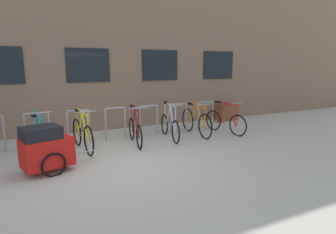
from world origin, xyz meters
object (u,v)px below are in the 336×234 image
(bicycle_silver, at_px, (170,126))
(bike_trailer, at_px, (46,148))
(bicycle_yellow, at_px, (82,134))
(planter_box, at_px, (227,112))
(bicycle_teal, at_px, (39,140))
(bicycle_red, at_px, (225,121))
(bicycle_orange, at_px, (196,122))
(bicycle_maroon, at_px, (135,130))

(bicycle_silver, bearing_deg, bike_trailer, -158.95)
(bicycle_yellow, relative_size, planter_box, 2.49)
(bicycle_teal, height_order, bicycle_red, bicycle_teal)
(bicycle_silver, relative_size, bike_trailer, 1.14)
(bicycle_teal, xyz_separation_m, bike_trailer, (0.09, -1.14, 0.11))
(bicycle_orange, bearing_deg, bicycle_teal, -177.27)
(bicycle_silver, xyz_separation_m, bicycle_red, (1.85, -0.12, -0.01))
(bicycle_silver, bearing_deg, bicycle_yellow, -178.37)
(bicycle_maroon, relative_size, bicycle_yellow, 0.93)
(bicycle_silver, xyz_separation_m, bicycle_maroon, (-1.08, -0.11, -0.00))
(bike_trailer, bearing_deg, planter_box, 23.28)
(bicycle_maroon, bearing_deg, bike_trailer, -152.46)
(bicycle_silver, height_order, bicycle_yellow, same)
(bicycle_silver, height_order, bicycle_maroon, bicycle_maroon)
(bicycle_teal, relative_size, bike_trailer, 1.10)
(bicycle_silver, height_order, bicycle_red, bicycle_silver)
(bicycle_orange, xyz_separation_m, bicycle_yellow, (-3.34, -0.13, -0.00))
(bicycle_teal, relative_size, bicycle_yellow, 0.93)
(bicycle_maroon, distance_m, bicycle_yellow, 1.36)
(bike_trailer, xyz_separation_m, planter_box, (6.47, 2.78, -0.18))
(bicycle_red, height_order, bicycle_maroon, bicycle_maroon)
(bike_trailer, bearing_deg, bicycle_maroon, 27.54)
(bicycle_red, relative_size, bike_trailer, 1.11)
(bicycle_red, bearing_deg, bicycle_maroon, 179.73)
(bicycle_orange, relative_size, bicycle_yellow, 1.05)
(bicycle_silver, distance_m, planter_box, 3.49)
(bicycle_teal, bearing_deg, bicycle_maroon, 0.81)
(bicycle_silver, distance_m, bicycle_maroon, 1.08)
(bicycle_red, distance_m, bicycle_yellow, 4.28)
(bicycle_silver, relative_size, bicycle_maroon, 1.04)
(bicycle_red, bearing_deg, planter_box, 51.41)
(bicycle_yellow, bearing_deg, bicycle_maroon, -1.64)
(bicycle_yellow, relative_size, bike_trailer, 1.18)
(bicycle_orange, relative_size, bike_trailer, 1.24)
(bicycle_teal, bearing_deg, bike_trailer, -85.35)
(bicycle_maroon, relative_size, bike_trailer, 1.10)
(planter_box, bearing_deg, bicycle_maroon, -159.10)
(bicycle_maroon, height_order, planter_box, bicycle_maroon)
(bicycle_silver, bearing_deg, bicycle_orange, 4.11)
(bicycle_silver, height_order, bicycle_teal, bicycle_teal)
(bicycle_red, bearing_deg, bicycle_silver, 176.24)
(bicycle_teal, distance_m, bicycle_maroon, 2.34)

